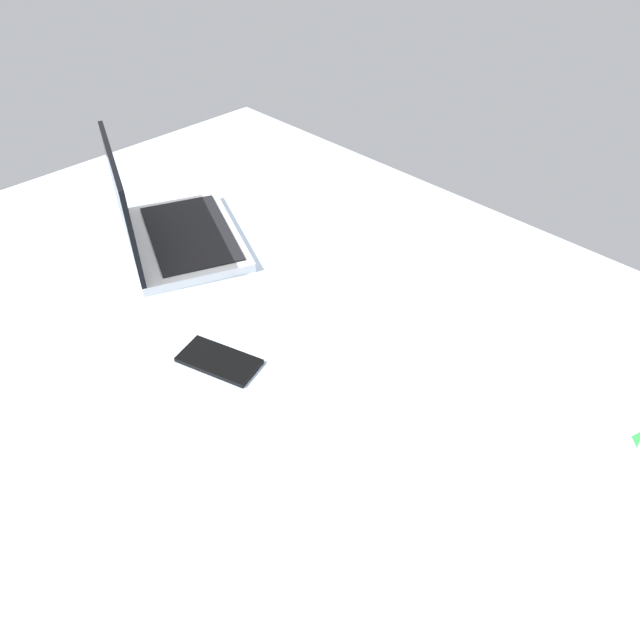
{
  "coord_description": "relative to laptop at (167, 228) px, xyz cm",
  "views": [
    {
      "loc": [
        -62.55,
        47.66,
        90.11
      ],
      "look_at": [
        -7.38,
        -7.02,
        24.0
      ],
      "focal_mm": 33.42,
      "sensor_mm": 36.0,
      "label": 1
    }
  ],
  "objects": [
    {
      "name": "laptop",
      "position": [
        0.0,
        0.0,
        0.0
      ],
      "size": [
        39.36,
        34.05,
        23.0
      ],
      "rotation": [
        0.0,
        0.0,
        -0.4
      ],
      "color": "silver",
      "rests_on": "bed_mattress"
    },
    {
      "name": "cell_phone",
      "position": [
        -36.76,
        14.8,
        -4.01
      ],
      "size": [
        15.42,
        10.83,
        0.8
      ],
      "primitive_type": "cube",
      "rotation": [
        0.0,
        0.0,
        1.89
      ],
      "color": "black",
      "rests_on": "bed_mattress"
    },
    {
      "name": "bed_mattress",
      "position": [
        -38.63,
        6.47,
        -13.41
      ],
      "size": [
        180.0,
        140.0,
        18.0
      ],
      "primitive_type": "cube",
      "color": "silver",
      "rests_on": "ground"
    }
  ]
}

